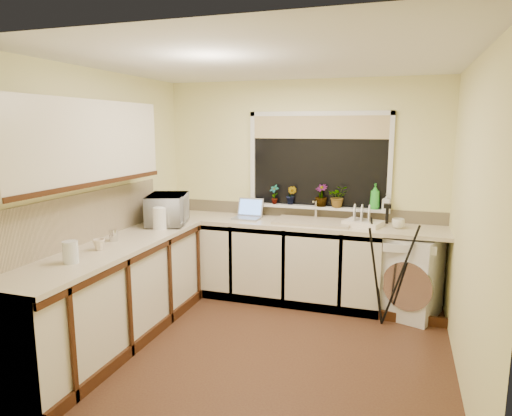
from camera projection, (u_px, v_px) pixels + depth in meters
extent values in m
plane|color=#513320|center=(263.00, 347.00, 4.05)|extent=(3.20, 3.20, 0.00)
plane|color=white|center=(263.00, 61.00, 3.62)|extent=(3.20, 3.20, 0.00)
plane|color=#F5EFA3|center=(301.00, 189.00, 5.24)|extent=(3.20, 0.00, 3.20)
plane|color=#F5EFA3|center=(181.00, 261.00, 2.43)|extent=(3.20, 0.00, 3.20)
plane|color=#F5EFA3|center=(102.00, 202.00, 4.32)|extent=(0.00, 3.00, 3.00)
plane|color=#F5EFA3|center=(470.00, 224.00, 3.35)|extent=(0.00, 3.00, 3.00)
cube|color=silver|center=(266.00, 260.00, 5.20)|extent=(2.55, 0.60, 0.86)
cube|color=silver|center=(115.00, 296.00, 4.09)|extent=(0.54, 2.40, 0.86)
cube|color=beige|center=(295.00, 223.00, 5.02)|extent=(3.20, 0.60, 0.04)
cube|color=beige|center=(112.00, 248.00, 4.01)|extent=(0.60, 2.40, 0.04)
cube|color=silver|center=(80.00, 143.00, 3.75)|extent=(0.28, 1.90, 0.70)
cube|color=beige|center=(83.00, 219.00, 4.05)|extent=(0.02, 2.40, 0.45)
cube|color=beige|center=(301.00, 211.00, 5.27)|extent=(3.20, 0.02, 0.14)
cube|color=black|center=(319.00, 161.00, 5.11)|extent=(1.50, 0.02, 1.00)
cube|color=tan|center=(319.00, 127.00, 5.02)|extent=(1.50, 0.02, 0.25)
cube|color=white|center=(317.00, 207.00, 5.15)|extent=(1.60, 0.14, 0.03)
cube|color=tan|center=(313.00, 222.00, 4.95)|extent=(0.82, 0.46, 0.03)
cylinder|color=silver|center=(316.00, 209.00, 5.10)|extent=(0.03, 0.03, 0.24)
cube|color=silver|center=(407.00, 275.00, 4.71)|extent=(0.75, 0.74, 0.84)
cube|color=#9899A0|center=(247.00, 218.00, 5.16)|extent=(0.30, 0.22, 0.02)
cube|color=#5386E3|center=(251.00, 207.00, 5.27)|extent=(0.30, 0.08, 0.20)
cylinder|color=white|center=(160.00, 218.00, 4.65)|extent=(0.16, 0.16, 0.22)
cube|color=white|center=(363.00, 223.00, 4.79)|extent=(0.44, 0.38, 0.06)
cylinder|color=silver|center=(70.00, 252.00, 3.48)|extent=(0.12, 0.12, 0.17)
cylinder|color=silver|center=(113.00, 235.00, 4.15)|extent=(0.08, 0.08, 0.11)
imported|color=white|center=(168.00, 209.00, 4.88)|extent=(0.55, 0.67, 0.32)
imported|color=#999999|center=(274.00, 194.00, 5.25)|extent=(0.14, 0.12, 0.22)
imported|color=#999999|center=(291.00, 195.00, 5.21)|extent=(0.13, 0.12, 0.22)
imported|color=#999999|center=(321.00, 195.00, 5.08)|extent=(0.18, 0.18, 0.25)
imported|color=#999999|center=(338.00, 196.00, 5.03)|extent=(0.26, 0.23, 0.24)
imported|color=green|center=(375.00, 196.00, 4.92)|extent=(0.12, 0.12, 0.28)
imported|color=#999999|center=(387.00, 202.00, 4.86)|extent=(0.09, 0.10, 0.18)
imported|color=silver|center=(398.00, 224.00, 4.67)|extent=(0.14, 0.14, 0.10)
imported|color=beige|center=(99.00, 245.00, 3.85)|extent=(0.11, 0.11, 0.09)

